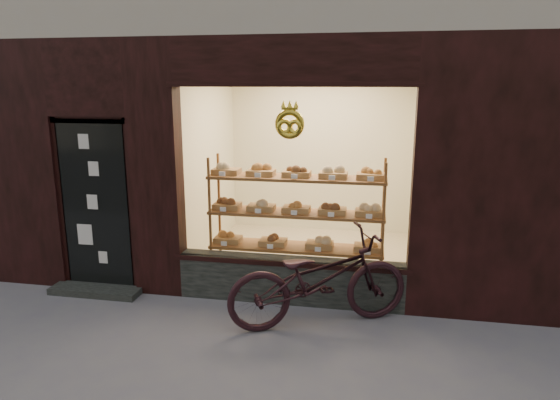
# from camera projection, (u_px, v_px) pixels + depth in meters

# --- Properties ---
(display_shelf) EXTENTS (2.20, 0.45, 1.70)m
(display_shelf) POSITION_uv_depth(u_px,v_px,m) (296.00, 222.00, 6.28)
(display_shelf) COLOR brown
(display_shelf) RESTS_ON ground
(bicycle) EXTENTS (2.12, 1.47, 1.06)m
(bicycle) POSITION_uv_depth(u_px,v_px,m) (319.00, 279.00, 5.38)
(bicycle) COLOR black
(bicycle) RESTS_ON ground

